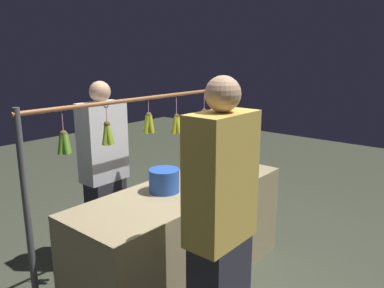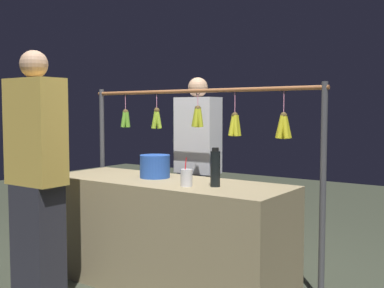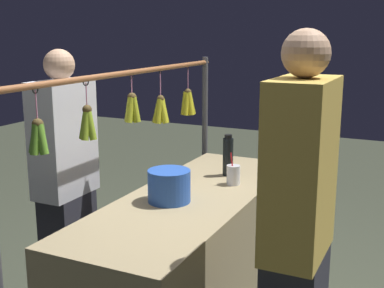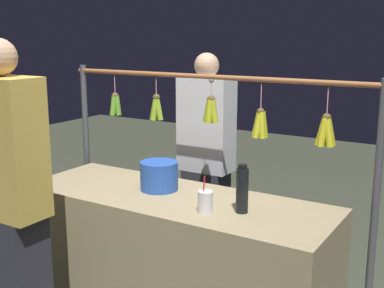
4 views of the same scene
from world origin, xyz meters
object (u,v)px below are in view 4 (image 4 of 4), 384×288
at_px(blue_bucket, 159,176).
at_px(vendor_person, 206,166).
at_px(water_bottle, 242,190).
at_px(customer_person, 10,208).
at_px(drink_cup, 205,202).

height_order(blue_bucket, vendor_person, vendor_person).
relative_size(water_bottle, vendor_person, 0.16).
distance_m(water_bottle, blue_bucket, 0.63).
bearing_deg(water_bottle, customer_person, 35.06).
distance_m(water_bottle, customer_person, 1.24).
height_order(blue_bucket, customer_person, customer_person).
xyz_separation_m(blue_bucket, vendor_person, (0.05, -0.67, -0.10)).
relative_size(water_bottle, drink_cup, 1.35).
relative_size(vendor_person, customer_person, 0.94).
xyz_separation_m(drink_cup, customer_person, (0.84, 0.61, -0.01)).
relative_size(blue_bucket, customer_person, 0.13).
bearing_deg(vendor_person, customer_person, 77.19).
bearing_deg(blue_bucket, water_bottle, 170.86).
distance_m(water_bottle, vendor_person, 1.04).
bearing_deg(water_bottle, vendor_person, -48.91).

